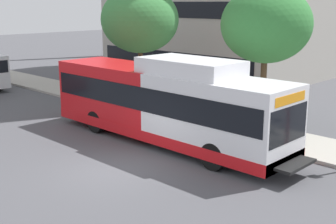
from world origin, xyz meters
TOP-DOWN VIEW (x-y plane):
  - ground_plane at (0.00, 8.00)m, footprint 120.00×120.00m
  - sidewalk_curb at (7.00, 6.00)m, footprint 3.00×56.00m
  - transit_bus at (3.50, 1.01)m, footprint 2.58×12.25m
  - street_tree_near_stop at (7.92, -0.91)m, footprint 4.00×4.00m
  - street_tree_mid_block at (7.99, 7.39)m, footprint 4.41×4.41m

SIDE VIEW (x-z plane):
  - ground_plane at x=0.00m, z-range 0.00..0.00m
  - sidewalk_curb at x=7.00m, z-range 0.00..0.14m
  - transit_bus at x=3.50m, z-range -0.12..3.53m
  - street_tree_near_stop at x=7.92m, z-range 1.62..8.01m
  - street_tree_mid_block at x=7.99m, z-range 1.53..8.09m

